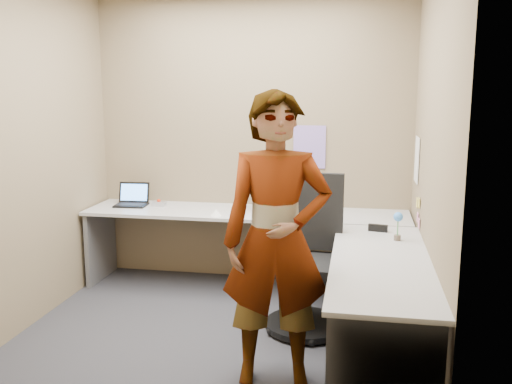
% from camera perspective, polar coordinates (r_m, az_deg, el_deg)
% --- Properties ---
extents(ground, '(3.00, 3.00, 0.00)m').
position_cam_1_polar(ground, '(4.55, -3.53, -13.60)').
color(ground, '#29292F').
rests_on(ground, ground).
extents(wall_back, '(3.00, 0.00, 3.00)m').
position_cam_1_polar(wall_back, '(5.45, -0.41, 5.17)').
color(wall_back, '#756248').
rests_on(wall_back, ground).
extents(wall_right, '(0.00, 2.70, 2.70)m').
position_cam_1_polar(wall_right, '(4.09, 17.14, 2.92)').
color(wall_right, '#756248').
rests_on(wall_right, ground).
extents(wall_left, '(0.00, 2.70, 2.70)m').
position_cam_1_polar(wall_left, '(4.77, -21.52, 3.68)').
color(wall_left, '#756248').
rests_on(wall_left, ground).
extents(desk, '(2.98, 2.58, 0.73)m').
position_cam_1_polar(desk, '(4.63, 2.82, -5.41)').
color(desk, '#B1B1B1').
rests_on(desk, ground).
extents(paper_ream, '(0.30, 0.22, 0.06)m').
position_cam_1_polar(paper_ream, '(5.14, 1.52, -1.82)').
color(paper_ream, red).
rests_on(paper_ream, desk).
extents(monitor, '(0.46, 0.14, 0.44)m').
position_cam_1_polar(monitor, '(5.11, 1.57, 1.38)').
color(monitor, black).
rests_on(monitor, paper_ream).
extents(laptop, '(0.31, 0.27, 0.21)m').
position_cam_1_polar(laptop, '(5.62, -12.25, -0.74)').
color(laptop, black).
rests_on(laptop, desk).
extents(trackball_mouse, '(0.12, 0.08, 0.07)m').
position_cam_1_polar(trackball_mouse, '(5.53, -9.66, -1.13)').
color(trackball_mouse, '#B7B7BC').
rests_on(trackball_mouse, desk).
extents(origami, '(0.10, 0.10, 0.06)m').
position_cam_1_polar(origami, '(5.06, -4.01, -2.05)').
color(origami, white).
rests_on(origami, desk).
extents(stapler, '(0.15, 0.07, 0.05)m').
position_cam_1_polar(stapler, '(4.61, 12.10, -3.54)').
color(stapler, black).
rests_on(stapler, desk).
extents(flower, '(0.07, 0.07, 0.22)m').
position_cam_1_polar(flower, '(4.35, 14.02, -2.89)').
color(flower, brown).
rests_on(flower, desk).
extents(calendar_purple, '(0.30, 0.01, 0.40)m').
position_cam_1_polar(calendar_purple, '(5.37, 5.37, 4.51)').
color(calendar_purple, '#846BB7').
rests_on(calendar_purple, wall_back).
extents(calendar_white, '(0.01, 0.28, 0.38)m').
position_cam_1_polar(calendar_white, '(4.99, 15.79, 3.13)').
color(calendar_white, white).
rests_on(calendar_white, wall_right).
extents(sticky_note_a, '(0.01, 0.07, 0.07)m').
position_cam_1_polar(sticky_note_a, '(4.69, 15.99, -1.05)').
color(sticky_note_a, '#F2E059').
rests_on(sticky_note_a, wall_right).
extents(sticky_note_b, '(0.01, 0.07, 0.07)m').
position_cam_1_polar(sticky_note_b, '(4.77, 15.86, -2.46)').
color(sticky_note_b, pink).
rests_on(sticky_note_b, wall_right).
extents(sticky_note_c, '(0.01, 0.07, 0.07)m').
position_cam_1_polar(sticky_note_c, '(4.66, 15.98, -3.03)').
color(sticky_note_c, pink).
rests_on(sticky_note_c, wall_right).
extents(sticky_note_d, '(0.01, 0.07, 0.07)m').
position_cam_1_polar(sticky_note_d, '(4.84, 15.81, -1.04)').
color(sticky_note_d, '#F2E059').
rests_on(sticky_note_d, wall_right).
extents(office_chair, '(0.62, 0.62, 1.17)m').
position_cam_1_polar(office_chair, '(4.45, 5.20, -7.54)').
color(office_chair, black).
rests_on(office_chair, ground).
extents(person, '(0.73, 0.54, 1.84)m').
position_cam_1_polar(person, '(3.53, 2.06, -4.88)').
color(person, '#999399').
rests_on(person, ground).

